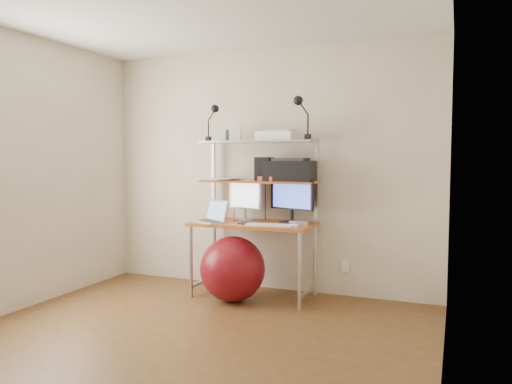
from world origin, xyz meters
TOP-DOWN VIEW (x-y plane):
  - room at (0.00, 0.00)m, footprint 3.60×3.60m
  - computer_desk at (0.00, 1.50)m, footprint 1.20×0.60m
  - wall_outlet at (0.85, 1.79)m, footprint 0.08×0.01m
  - monitor_silver at (-0.15, 1.58)m, footprint 0.39×0.18m
  - monitor_black at (0.35, 1.57)m, footprint 0.49×0.22m
  - laptop at (-0.38, 1.32)m, footprint 0.40×0.37m
  - keyboard at (0.22, 1.29)m, footprint 0.46×0.16m
  - mouse at (0.47, 1.32)m, footprint 0.09×0.07m
  - mac_mini at (0.45, 1.53)m, footprint 0.19×0.19m
  - phone at (-0.05, 1.33)m, footprint 0.10×0.15m
  - printer at (0.34, 1.59)m, footprint 0.48×0.33m
  - nas_cube at (0.06, 1.60)m, footprint 0.16×0.16m
  - red_box at (0.13, 1.49)m, footprint 0.18×0.13m
  - scanner at (0.20, 1.59)m, footprint 0.41×0.29m
  - box_white at (-0.24, 1.55)m, footprint 0.13×0.12m
  - box_grey at (-0.28, 1.57)m, footprint 0.12×0.12m
  - clip_lamp_left at (-0.45, 1.48)m, footprint 0.15×0.08m
  - clip_lamp_right at (0.47, 1.47)m, footprint 0.17×0.09m
  - exercise_ball at (-0.12, 1.21)m, footprint 0.63×0.63m
  - paper_stack at (-0.38, 1.57)m, footprint 0.38×0.41m

SIDE VIEW (x-z plane):
  - wall_outlet at x=0.85m, z-range 0.24..0.36m
  - exercise_ball at x=-0.12m, z-range 0.00..0.63m
  - phone at x=-0.05m, z-range 0.74..0.75m
  - keyboard at x=0.22m, z-range 0.74..0.75m
  - mouse at x=0.47m, z-range 0.74..0.76m
  - mac_mini at x=0.45m, z-range 0.74..0.77m
  - laptop at x=-0.38m, z-range 0.65..0.92m
  - computer_desk at x=0.00m, z-range 0.17..1.74m
  - monitor_silver at x=-0.15m, z-range 0.75..1.20m
  - monitor_black at x=0.35m, z-range 0.74..1.25m
  - paper_stack at x=-0.38m, z-range 1.15..1.17m
  - red_box at x=0.13m, z-range 1.15..1.20m
  - room at x=0.00m, z-range -0.55..3.05m
  - printer at x=0.34m, z-range 1.14..1.37m
  - nas_cube at x=0.06m, z-range 1.15..1.39m
  - scanner at x=0.20m, z-range 1.55..1.65m
  - box_grey at x=-0.28m, z-range 1.55..1.66m
  - box_white at x=-0.24m, z-range 1.55..1.68m
  - clip_lamp_left at x=-0.45m, z-range 1.63..2.00m
  - clip_lamp_right at x=0.47m, z-range 1.65..2.06m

